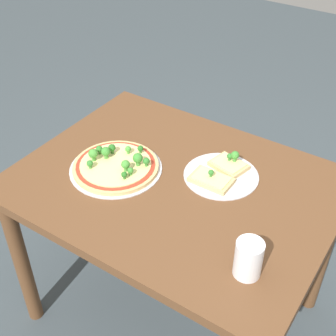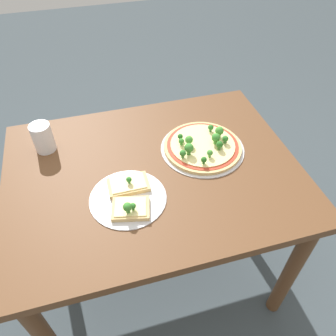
% 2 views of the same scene
% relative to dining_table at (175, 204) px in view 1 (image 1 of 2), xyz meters
% --- Properties ---
extents(ground_plane, '(8.00, 8.00, 0.00)m').
position_rel_dining_table_xyz_m(ground_plane, '(0.00, 0.00, -0.62)').
color(ground_plane, '#3D474C').
extents(dining_table, '(1.09, 0.83, 0.72)m').
position_rel_dining_table_xyz_m(dining_table, '(0.00, 0.00, 0.00)').
color(dining_table, brown).
rests_on(dining_table, ground_plane).
extents(pizza_tray_whole, '(0.33, 0.33, 0.07)m').
position_rel_dining_table_xyz_m(pizza_tray_whole, '(0.22, 0.06, 0.12)').
color(pizza_tray_whole, silver).
rests_on(pizza_tray_whole, dining_table).
extents(pizza_tray_slice, '(0.26, 0.26, 0.06)m').
position_rel_dining_table_xyz_m(pizza_tray_slice, '(-0.11, -0.12, 0.11)').
color(pizza_tray_slice, silver).
rests_on(pizza_tray_slice, dining_table).
extents(drinking_cup, '(0.08, 0.08, 0.12)m').
position_rel_dining_table_xyz_m(drinking_cup, '(-0.38, 0.22, 0.16)').
color(drinking_cup, white).
rests_on(drinking_cup, dining_table).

